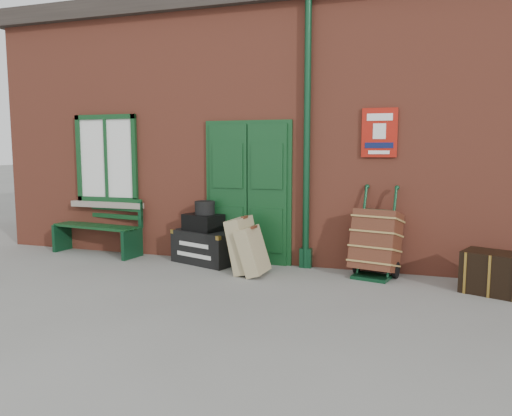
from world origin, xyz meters
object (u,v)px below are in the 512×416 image
at_px(porter_trolley, 376,242).
at_px(houdini_trunk, 206,247).
at_px(bench, 99,225).
at_px(dark_trunk, 494,273).

bearing_deg(porter_trolley, houdini_trunk, -167.79).
distance_m(bench, houdini_trunk, 2.08).
bearing_deg(dark_trunk, bench, -163.33).
bearing_deg(bench, porter_trolley, 6.02).
relative_size(bench, porter_trolley, 1.31).
height_order(bench, porter_trolley, porter_trolley).
xyz_separation_m(porter_trolley, dark_trunk, (1.50, -0.39, -0.23)).
relative_size(bench, dark_trunk, 2.26).
bearing_deg(houdini_trunk, porter_trolley, 18.81).
relative_size(houdini_trunk, dark_trunk, 1.42).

